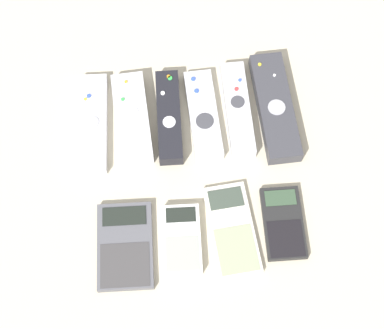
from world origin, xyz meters
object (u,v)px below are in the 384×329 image
(remote_2, at_px, (169,117))
(calculator_0, at_px, (125,246))
(remote_4, at_px, (238,109))
(remote_5, at_px, (275,107))
(remote_0, at_px, (93,123))
(calculator_2, at_px, (232,229))
(calculator_3, at_px, (283,223))
(calculator_1, at_px, (182,239))
(remote_1, at_px, (132,118))
(remote_3, at_px, (203,114))

(remote_2, relative_size, calculator_0, 1.18)
(remote_4, distance_m, calculator_0, 0.31)
(remote_5, bearing_deg, remote_2, 178.69)
(remote_0, relative_size, calculator_2, 1.20)
(remote_0, relative_size, remote_5, 0.92)
(remote_5, distance_m, calculator_0, 0.36)
(calculator_3, bearing_deg, remote_0, 146.30)
(calculator_1, height_order, calculator_2, calculator_1)
(remote_1, distance_m, remote_3, 0.13)
(remote_3, bearing_deg, remote_5, -1.72)
(remote_0, xyz_separation_m, remote_5, (0.32, -0.01, 0.00))
(remote_2, bearing_deg, calculator_3, -48.98)
(remote_0, xyz_separation_m, remote_1, (0.07, -0.00, 0.00))
(remote_1, height_order, calculator_2, remote_1)
(remote_1, relative_size, calculator_3, 1.36)
(calculator_1, bearing_deg, remote_5, 52.94)
(remote_3, relative_size, remote_4, 0.94)
(remote_1, relative_size, remote_4, 0.94)
(remote_2, relative_size, remote_4, 0.97)
(remote_2, xyz_separation_m, remote_3, (0.06, 0.00, -0.00))
(remote_0, xyz_separation_m, calculator_3, (0.30, -0.22, -0.00))
(calculator_1, bearing_deg, remote_0, 123.52)
(remote_5, distance_m, calculator_2, 0.24)
(remote_4, relative_size, remote_5, 0.87)
(remote_2, xyz_separation_m, remote_4, (0.12, 0.00, -0.00))
(calculator_0, bearing_deg, remote_3, 58.61)
(remote_3, xyz_separation_m, remote_5, (0.13, -0.00, 0.00))
(calculator_0, distance_m, calculator_3, 0.26)
(remote_0, distance_m, remote_5, 0.32)
(remote_4, bearing_deg, calculator_0, -132.65)
(remote_0, height_order, calculator_3, remote_0)
(remote_3, bearing_deg, calculator_2, -85.08)
(remote_3, height_order, calculator_2, remote_3)
(remote_3, relative_size, remote_5, 0.82)
(calculator_1, distance_m, calculator_3, 0.17)
(remote_0, distance_m, remote_1, 0.07)
(calculator_3, bearing_deg, remote_5, 86.75)
(remote_5, distance_m, calculator_3, 0.21)
(remote_3, distance_m, calculator_1, 0.23)
(remote_0, distance_m, remote_4, 0.26)
(remote_0, xyz_separation_m, calculator_2, (0.21, -0.22, -0.00))
(remote_1, bearing_deg, calculator_1, -76.13)
(remote_0, bearing_deg, calculator_0, -76.49)
(remote_4, distance_m, calculator_3, 0.22)
(remote_0, height_order, remote_2, remote_2)
(remote_0, relative_size, remote_4, 1.05)
(remote_4, height_order, calculator_3, remote_4)
(calculator_0, bearing_deg, calculator_1, 3.20)
(remote_0, distance_m, calculator_3, 0.37)
(remote_2, bearing_deg, calculator_0, -109.78)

